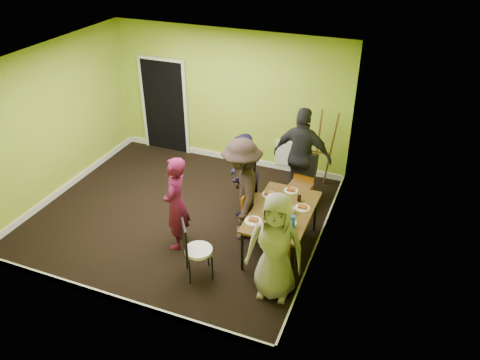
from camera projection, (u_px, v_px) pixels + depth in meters
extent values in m
plane|color=black|center=(181.00, 214.00, 8.40)|extent=(5.00, 5.00, 0.00)
cube|color=#99B62E|center=(229.00, 98.00, 9.48)|extent=(5.00, 0.04, 2.80)
cube|color=#99B62E|center=(91.00, 219.00, 5.88)|extent=(5.00, 0.04, 2.80)
cube|color=#99B62E|center=(54.00, 122.00, 8.47)|extent=(0.04, 4.50, 2.80)
cube|color=#99B62E|center=(326.00, 173.00, 6.89)|extent=(0.04, 4.50, 2.80)
cube|color=white|center=(169.00, 60.00, 6.96)|extent=(5.00, 4.50, 0.04)
cube|color=black|center=(165.00, 106.00, 10.12)|extent=(1.00, 0.05, 2.04)
cube|color=white|center=(287.00, 154.00, 9.55)|extent=(0.50, 0.04, 0.55)
cylinder|color=black|center=(242.00, 251.00, 6.97)|extent=(0.04, 0.04, 0.71)
cylinder|color=black|center=(293.00, 264.00, 6.72)|extent=(0.04, 0.04, 0.71)
cylinder|color=black|center=(271.00, 203.00, 8.07)|extent=(0.04, 0.04, 0.71)
cylinder|color=black|center=(315.00, 213.00, 7.82)|extent=(0.04, 0.04, 0.71)
cube|color=brown|center=(282.00, 211.00, 7.20)|extent=(0.90, 1.50, 0.04)
cylinder|color=orange|center=(244.00, 204.00, 8.31)|extent=(0.03, 0.03, 0.44)
cylinder|color=orange|center=(241.00, 214.00, 8.03)|extent=(0.03, 0.03, 0.44)
cylinder|color=orange|center=(263.00, 205.00, 8.26)|extent=(0.03, 0.03, 0.44)
cylinder|color=orange|center=(261.00, 216.00, 7.98)|extent=(0.03, 0.03, 0.44)
cube|color=brown|center=(252.00, 199.00, 8.03)|extent=(0.47, 0.47, 0.04)
cube|color=orange|center=(242.00, 185.00, 7.92)|extent=(0.11, 0.37, 0.49)
cylinder|color=orange|center=(250.00, 223.00, 7.84)|extent=(0.02, 0.02, 0.40)
cylinder|color=orange|center=(243.00, 233.00, 7.60)|extent=(0.02, 0.02, 0.40)
cylinder|color=orange|center=(267.00, 227.00, 7.74)|extent=(0.02, 0.02, 0.40)
cylinder|color=orange|center=(261.00, 237.00, 7.50)|extent=(0.02, 0.02, 0.40)
cube|color=brown|center=(255.00, 220.00, 7.57)|extent=(0.36, 0.36, 0.04)
cube|color=orange|center=(246.00, 205.00, 7.50)|extent=(0.03, 0.34, 0.45)
cylinder|color=orange|center=(311.00, 195.00, 8.54)|extent=(0.03, 0.03, 0.45)
cylinder|color=orange|center=(293.00, 191.00, 8.67)|extent=(0.03, 0.03, 0.45)
cylinder|color=orange|center=(305.00, 204.00, 8.28)|extent=(0.03, 0.03, 0.45)
cylinder|color=orange|center=(287.00, 200.00, 8.41)|extent=(0.03, 0.03, 0.45)
cube|color=brown|center=(300.00, 187.00, 8.36)|extent=(0.43, 0.43, 0.04)
cube|color=orange|center=(304.00, 169.00, 8.36)|extent=(0.38, 0.06, 0.50)
cylinder|color=orange|center=(266.00, 272.00, 6.80)|extent=(0.02, 0.02, 0.41)
cylinder|color=orange|center=(287.00, 272.00, 6.80)|extent=(0.02, 0.02, 0.41)
cylinder|color=orange|center=(265.00, 257.00, 7.07)|extent=(0.02, 0.02, 0.41)
cylinder|color=orange|center=(286.00, 258.00, 7.06)|extent=(0.02, 0.02, 0.41)
cube|color=brown|center=(277.00, 254.00, 6.83)|extent=(0.47, 0.47, 0.04)
cube|color=orange|center=(278.00, 248.00, 6.55)|extent=(0.34, 0.15, 0.46)
cylinder|color=black|center=(187.00, 257.00, 7.06)|extent=(0.03, 0.03, 0.44)
cylinder|color=black|center=(190.00, 272.00, 6.78)|extent=(0.03, 0.03, 0.44)
cylinder|color=black|center=(208.00, 254.00, 7.13)|extent=(0.03, 0.03, 0.44)
cylinder|color=black|center=(212.00, 268.00, 6.85)|extent=(0.03, 0.03, 0.44)
cylinder|color=white|center=(198.00, 250.00, 6.83)|extent=(0.41, 0.41, 0.05)
cube|color=black|center=(185.00, 238.00, 6.67)|extent=(0.24, 0.32, 0.49)
cylinder|color=brown|center=(308.00, 147.00, 8.87)|extent=(0.24, 0.39, 1.68)
cylinder|color=brown|center=(331.00, 151.00, 8.73)|extent=(0.24, 0.39, 1.68)
cylinder|color=brown|center=(316.00, 154.00, 8.60)|extent=(0.04, 0.38, 1.64)
cube|color=brown|center=(319.00, 152.00, 8.79)|extent=(0.45, 0.04, 0.04)
cylinder|color=white|center=(269.00, 195.00, 7.57)|extent=(0.23, 0.23, 0.01)
cylinder|color=white|center=(253.00, 221.00, 6.95)|extent=(0.26, 0.26, 0.01)
cylinder|color=white|center=(291.00, 191.00, 7.67)|extent=(0.23, 0.23, 0.01)
cylinder|color=white|center=(269.00, 228.00, 6.80)|extent=(0.22, 0.22, 0.01)
cylinder|color=white|center=(302.00, 208.00, 7.24)|extent=(0.24, 0.24, 0.01)
cylinder|color=white|center=(288.00, 222.00, 6.91)|extent=(0.27, 0.27, 0.01)
cylinder|color=white|center=(278.00, 201.00, 7.23)|extent=(0.07, 0.07, 0.21)
cylinder|color=blue|center=(293.00, 222.00, 6.78)|extent=(0.08, 0.08, 0.19)
cylinder|color=orange|center=(279.00, 199.00, 7.40)|extent=(0.04, 0.04, 0.07)
cylinder|color=black|center=(277.00, 199.00, 7.37)|extent=(0.07, 0.07, 0.10)
cylinder|color=black|center=(299.00, 198.00, 7.39)|extent=(0.06, 0.06, 0.10)
cylinder|color=black|center=(277.00, 223.00, 6.82)|extent=(0.07, 0.07, 0.10)
imported|color=white|center=(266.00, 212.00, 7.08)|extent=(0.11, 0.11, 0.08)
imported|color=white|center=(292.00, 210.00, 7.11)|extent=(0.10, 0.10, 0.09)
imported|color=#5A0F34|center=(176.00, 204.00, 7.28)|extent=(0.47, 0.63, 1.58)
imported|color=#191432|center=(243.00, 175.00, 8.13)|extent=(0.59, 0.75, 1.50)
imported|color=black|center=(242.00, 190.00, 7.47)|extent=(1.07, 1.30, 1.75)
imported|color=black|center=(302.00, 156.00, 8.36)|extent=(1.09, 0.49, 1.83)
imported|color=gray|center=(275.00, 247.00, 6.32)|extent=(0.85, 0.60, 1.64)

